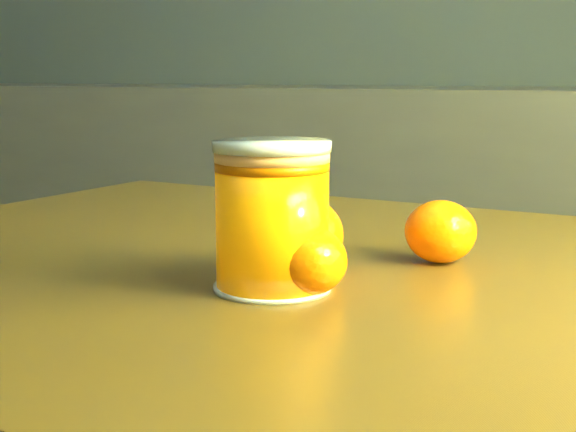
% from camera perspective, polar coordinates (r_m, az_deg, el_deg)
% --- Properties ---
extents(kitchen_counter, '(3.15, 0.60, 0.90)m').
position_cam_1_polar(kitchen_counter, '(2.36, -2.28, -1.78)').
color(kitchen_counter, '#4A4B4F').
rests_on(kitchen_counter, ground).
extents(table, '(1.08, 0.79, 0.77)m').
position_cam_1_polar(table, '(0.71, 3.51, -11.44)').
color(table, brown).
rests_on(table, ground).
extents(juice_glass, '(0.09, 0.09, 0.11)m').
position_cam_1_polar(juice_glass, '(0.60, -1.13, -0.06)').
color(juice_glass, orange).
rests_on(juice_glass, table).
extents(orange_front, '(0.08, 0.08, 0.06)m').
position_cam_1_polar(orange_front, '(0.66, 0.89, -1.31)').
color(orange_front, orange).
rests_on(orange_front, table).
extents(orange_back, '(0.07, 0.07, 0.05)m').
position_cam_1_polar(orange_back, '(0.70, 10.80, -1.09)').
color(orange_back, orange).
rests_on(orange_back, table).
extents(orange_extra, '(0.07, 0.07, 0.05)m').
position_cam_1_polar(orange_extra, '(0.59, 1.48, -3.20)').
color(orange_extra, orange).
rests_on(orange_extra, table).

